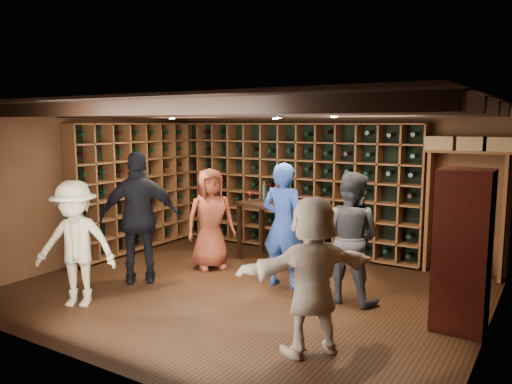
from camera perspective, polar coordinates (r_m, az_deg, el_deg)
The scene contains 13 objects.
ground at distance 6.91m, azimuth -1.47°, elevation -11.23°, with size 6.00×6.00×0.00m, color black.
room_shell at distance 6.58m, azimuth -1.30°, elevation 9.25°, with size 6.00×6.00×6.00m.
wine_rack_back at distance 8.88m, azimuth 3.91°, elevation 0.66°, with size 4.65×0.30×2.20m.
wine_rack_left at distance 9.05m, azimuth -13.73°, elevation 0.59°, with size 0.30×2.65×2.20m.
crate_shelf at distance 7.90m, azimuth 23.08°, elevation 2.21°, with size 1.20×0.32×2.07m.
display_cabinet at distance 5.90m, azimuth 22.48°, elevation -6.53°, with size 0.55×0.50×1.75m.
man_blue_shirt at distance 6.91m, azimuth 3.17°, elevation -3.78°, with size 0.63×0.41×1.73m, color navy.
man_grey_suit at distance 6.42m, azimuth 10.67°, elevation -5.12°, with size 0.81×0.63×1.67m, color black.
guest_red_floral at distance 7.80m, azimuth -5.21°, elevation -3.06°, with size 0.77×0.50×1.57m, color maroon.
guest_woman_black at distance 7.21m, azimuth -13.12°, elevation -2.91°, with size 1.10×0.46×1.87m, color black.
guest_khaki at distance 6.57m, azimuth -19.92°, elevation -5.60°, with size 1.01×0.58×1.57m, color gray.
guest_beige at distance 4.95m, azimuth 6.43°, elevation -9.44°, with size 1.47×0.47×1.58m, color gray.
tasting_table at distance 8.09m, azimuth 2.27°, elevation -2.23°, with size 1.40×0.93×1.25m.
Camera 1 is at (3.58, -5.46, 2.26)m, focal length 35.00 mm.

